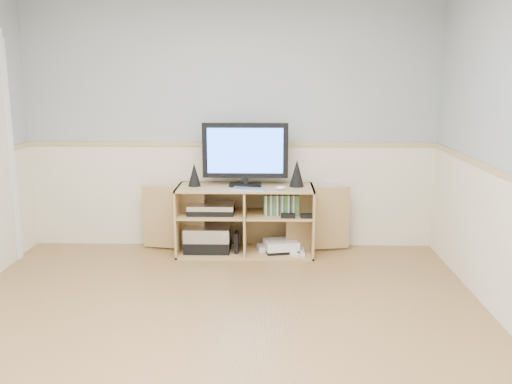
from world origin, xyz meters
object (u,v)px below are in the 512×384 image
Objects in this scene: media_cabinet at (246,218)px; game_consoles at (280,246)px; monitor at (245,152)px; keyboard at (249,189)px.

media_cabinet is 4.37× the size of game_consoles.
keyboard is at bearing -76.92° from monitor.
monitor is at bearing 117.73° from keyboard.
keyboard is 0.69× the size of game_consoles.
media_cabinet is 0.38m from keyboard.
game_consoles is (0.33, -0.06, -0.90)m from monitor.
media_cabinet is 6.29× the size of keyboard.
monitor is at bearing 169.64° from game_consoles.
media_cabinet is at bearing 90.00° from monitor.
game_consoles is (0.33, -0.07, -0.26)m from media_cabinet.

